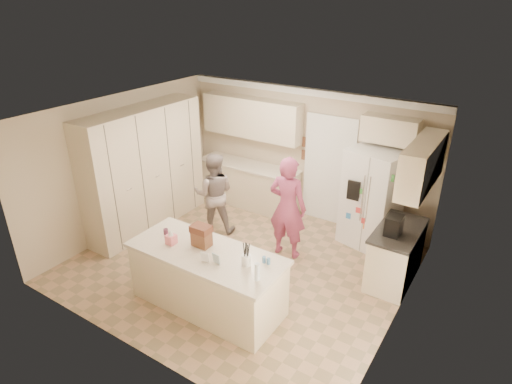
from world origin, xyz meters
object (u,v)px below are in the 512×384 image
Objects in this scene: teen_girl at (288,208)px; dollhouse_body at (202,239)px; coffee_maker at (394,225)px; utensil_crock at (246,260)px; tissue_box at (171,239)px; refrigerator at (372,199)px; teen_boy at (214,194)px; island_base at (207,280)px.

dollhouse_body is at bearing 70.80° from teen_girl.
coffee_maker is 2.32m from utensil_crock.
utensil_crock is 1.07× the size of tissue_box.
teen_boy is at bearing -143.09° from refrigerator.
dollhouse_body is (-2.20, -1.80, -0.03)m from coffee_maker.
island_base is 2.21m from teen_boy.
utensil_crock is at bearing 7.13° from tissue_box.
teen_boy reaches higher than coffee_maker.
dollhouse_body is (-1.52, -2.84, 0.14)m from refrigerator.
dollhouse_body is 0.16× the size of teen_boy.
tissue_box is 0.08× the size of teen_girl.
utensil_crock is 1.21m from tissue_box.
teen_boy is (-3.30, -0.11, -0.28)m from coffee_maker.
dollhouse_body is at bearing 176.42° from utensil_crock.
island_base is 1.39× the size of teen_boy.
coffee_maker is at bearing 42.83° from island_base.
coffee_maker is 2.14× the size of tissue_box.
tissue_box is at bearing -153.43° from dollhouse_body.
dollhouse_body reaches higher than island_base.
utensil_crock is at bearing -90.82° from refrigerator.
coffee_maker is 1.76m from teen_girl.
utensil_crock is 0.58× the size of dollhouse_body.
dollhouse_body is at bearing -140.71° from coffee_maker.
teen_boy is (-1.25, 1.79, 0.35)m from island_base.
refrigerator reaches higher than teen_boy.
refrigerator is 12.86× the size of tissue_box.
teen_boy is (-1.10, 1.69, -0.24)m from dollhouse_body.
dollhouse_body is at bearing 146.31° from island_base.
refrigerator is 6.92× the size of dollhouse_body.
coffee_maker is 0.14× the size of island_base.
island_base is (-2.05, -1.90, -0.63)m from coffee_maker.
teen_girl is (0.44, 1.72, -0.12)m from dollhouse_body.
teen_boy is at bearing -3.39° from teen_girl.
teen_boy reaches higher than tissue_box.
teen_girl is at bearing -120.70° from refrigerator.
island_base is at bearing -137.17° from coffee_maker.
teen_girl reaches higher than refrigerator.
tissue_box is 2.10m from teen_girl.
island_base is 15.71× the size of tissue_box.
dollhouse_body is at bearing 92.00° from teen_boy.
refrigerator is 6.00× the size of coffee_maker.
utensil_crock reaches higher than island_base.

